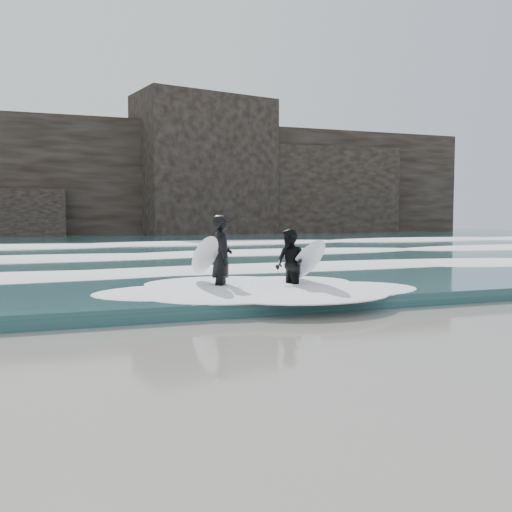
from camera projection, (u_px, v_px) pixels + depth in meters
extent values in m
plane|color=#8D6558|center=(361.00, 351.00, 8.09)|extent=(120.00, 120.00, 0.00)
cube|color=#224B4F|center=(122.00, 244.00, 35.30)|extent=(90.00, 52.00, 0.30)
cube|color=black|center=(99.00, 181.00, 50.91)|extent=(70.00, 9.00, 10.00)
ellipsoid|color=white|center=(203.00, 268.00, 16.51)|extent=(60.00, 3.20, 0.20)
ellipsoid|color=white|center=(159.00, 253.00, 23.08)|extent=(60.00, 4.00, 0.24)
ellipsoid|color=white|center=(130.00, 242.00, 31.52)|extent=(60.00, 4.80, 0.30)
imported|color=black|center=(222.00, 257.00, 13.09)|extent=(0.61, 0.79, 1.94)
ellipsoid|color=white|center=(205.00, 256.00, 13.00)|extent=(0.70, 1.88, 1.07)
imported|color=black|center=(290.00, 264.00, 13.08)|extent=(0.76, 0.90, 1.62)
ellipsoid|color=silver|center=(307.00, 261.00, 13.22)|extent=(0.97, 2.22, 1.17)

